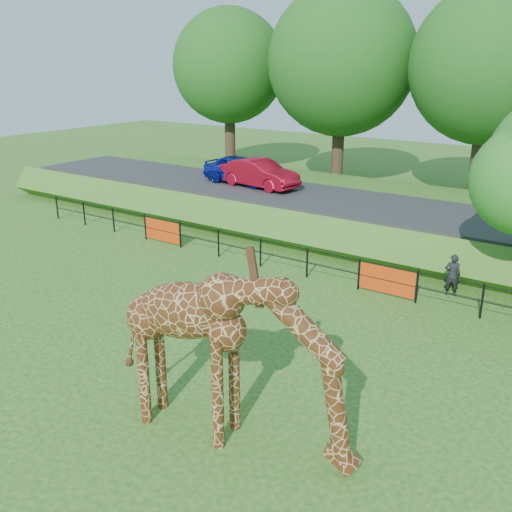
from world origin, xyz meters
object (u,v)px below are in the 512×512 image
(giraffe, at_px, (233,358))
(car_red, at_px, (259,173))
(car_blue, at_px, (242,170))
(visitor, at_px, (452,275))

(giraffe, height_order, car_red, giraffe)
(giraffe, xyz_separation_m, car_red, (-9.61, 14.98, 0.24))
(giraffe, relative_size, car_blue, 1.26)
(car_blue, height_order, visitor, car_blue)
(car_red, bearing_deg, giraffe, -139.96)
(giraffe, height_order, visitor, giraffe)
(giraffe, bearing_deg, car_blue, 117.13)
(car_blue, distance_m, visitor, 13.34)
(car_blue, distance_m, car_red, 1.29)
(car_blue, relative_size, visitor, 2.92)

